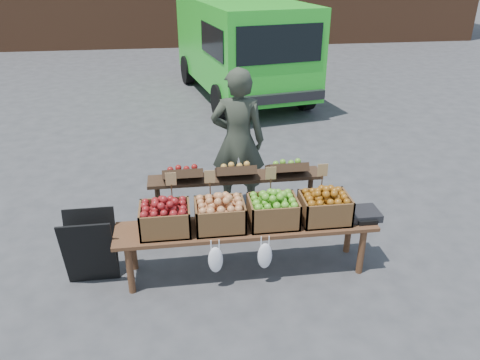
{
  "coord_description": "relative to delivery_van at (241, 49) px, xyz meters",
  "views": [
    {
      "loc": [
        0.42,
        -4.54,
        3.11
      ],
      "look_at": [
        1.05,
        0.06,
        0.85
      ],
      "focal_mm": 35.0,
      "sensor_mm": 36.0,
      "label": 1
    }
  ],
  "objects": [
    {
      "name": "ground",
      "position": [
        -1.95,
        -6.46,
        -1.09
      ],
      "size": [
        80.0,
        80.0,
        0.0
      ],
      "primitive_type": "plane",
      "color": "#3E3F41"
    },
    {
      "name": "delivery_van",
      "position": [
        0.0,
        0.0,
        0.0
      ],
      "size": [
        3.09,
        5.21,
        2.19
      ],
      "primitive_type": null,
      "rotation": [
        0.0,
        0.0,
        0.18
      ],
      "color": "green",
      "rests_on": "ground"
    },
    {
      "name": "vendor",
      "position": [
        -0.8,
        -5.46,
        -0.15
      ],
      "size": [
        0.75,
        0.55,
        1.89
      ],
      "primitive_type": "imported",
      "rotation": [
        0.0,
        0.0,
        2.99
      ],
      "color": "#31372B",
      "rests_on": "ground"
    },
    {
      "name": "chalkboard_sign",
      "position": [
        -2.51,
        -6.84,
        -0.7
      ],
      "size": [
        0.52,
        0.29,
        0.78
      ],
      "primitive_type": null,
      "rotation": [
        0.0,
        0.0,
        0.01
      ],
      "color": "black",
      "rests_on": "ground"
    },
    {
      "name": "back_table",
      "position": [
        -0.92,
        -6.18,
        -0.57
      ],
      "size": [
        2.1,
        0.44,
        1.04
      ],
      "primitive_type": null,
      "color": "#352316",
      "rests_on": "ground"
    },
    {
      "name": "display_bench",
      "position": [
        -0.9,
        -6.9,
        -0.81
      ],
      "size": [
        2.7,
        0.56,
        0.57
      ],
      "primitive_type": null,
      "color": "#51311C",
      "rests_on": "ground"
    },
    {
      "name": "crate_golden_apples",
      "position": [
        -1.73,
        -6.9,
        -0.38
      ],
      "size": [
        0.5,
        0.4,
        0.28
      ],
      "primitive_type": null,
      "color": "maroon",
      "rests_on": "display_bench"
    },
    {
      "name": "crate_russet_pears",
      "position": [
        -1.18,
        -6.9,
        -0.38
      ],
      "size": [
        0.5,
        0.4,
        0.28
      ],
      "primitive_type": null,
      "color": "#B69344",
      "rests_on": "display_bench"
    },
    {
      "name": "crate_red_apples",
      "position": [
        -0.63,
        -6.9,
        -0.38
      ],
      "size": [
        0.5,
        0.4,
        0.28
      ],
      "primitive_type": null,
      "color": "#578A2B",
      "rests_on": "display_bench"
    },
    {
      "name": "crate_green_apples",
      "position": [
        -0.08,
        -6.9,
        -0.38
      ],
      "size": [
        0.5,
        0.4,
        0.28
      ],
      "primitive_type": null,
      "color": "#985D0F",
      "rests_on": "display_bench"
    },
    {
      "name": "weighing_scale",
      "position": [
        0.35,
        -6.9,
        -0.48
      ],
      "size": [
        0.34,
        0.3,
        0.08
      ],
      "primitive_type": "cube",
      "color": "black",
      "rests_on": "display_bench"
    }
  ]
}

